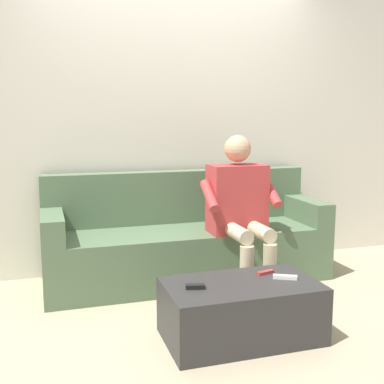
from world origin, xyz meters
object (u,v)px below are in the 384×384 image
(remote_black, at_px, (195,287))
(remote_red, at_px, (266,272))
(coffee_table, at_px, (241,310))
(couch, at_px, (186,242))
(person_solo_seated, at_px, (240,204))
(remote_white, at_px, (285,277))

(remote_black, xyz_separation_m, remote_red, (-0.51, -0.12, -0.00))
(coffee_table, bearing_deg, couch, -90.00)
(person_solo_seated, relative_size, remote_black, 10.82)
(couch, distance_m, person_solo_seated, 0.60)
(remote_white, bearing_deg, couch, 131.65)
(person_solo_seated, height_order, remote_white, person_solo_seated)
(remote_black, bearing_deg, couch, -91.01)
(couch, height_order, remote_white, couch)
(couch, relative_size, person_solo_seated, 1.91)
(coffee_table, bearing_deg, remote_red, -153.11)
(couch, bearing_deg, remote_white, 103.64)
(remote_black, xyz_separation_m, remote_white, (-0.58, 0.00, -0.00))
(couch, bearing_deg, remote_black, 75.79)
(coffee_table, xyz_separation_m, person_solo_seated, (-0.33, -0.81, 0.50))
(couch, distance_m, remote_white, 1.20)
(couch, height_order, remote_red, couch)
(couch, xyz_separation_m, remote_white, (-0.28, 1.17, 0.05))
(person_solo_seated, relative_size, remote_red, 9.95)
(person_solo_seated, distance_m, remote_white, 0.88)
(remote_black, relative_size, remote_white, 0.76)
(remote_red, bearing_deg, couch, -93.58)
(remote_black, height_order, remote_white, remote_black)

